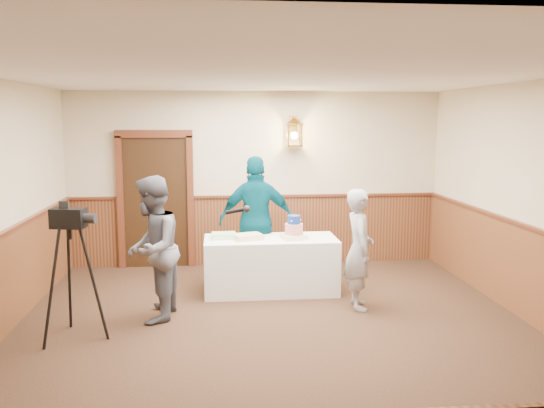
{
  "coord_description": "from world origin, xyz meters",
  "views": [
    {
      "loc": [
        -0.64,
        -5.75,
        2.36
      ],
      "look_at": [
        0.09,
        1.7,
        1.25
      ],
      "focal_mm": 38.0,
      "sensor_mm": 36.0,
      "label": 1
    }
  ],
  "objects_px": {
    "sheet_cake_yellow": "(248,237)",
    "interviewer": "(152,249)",
    "baker": "(359,249)",
    "tv_camera_rig": "(72,281)",
    "tiered_cake": "(294,230)",
    "assistant_p": "(257,220)",
    "display_table": "(271,265)",
    "sheet_cake_green": "(224,236)"
  },
  "relations": [
    {
      "from": "sheet_cake_yellow",
      "to": "interviewer",
      "type": "height_order",
      "value": "interviewer"
    },
    {
      "from": "sheet_cake_yellow",
      "to": "baker",
      "type": "bearing_deg",
      "value": -28.46
    },
    {
      "from": "tv_camera_rig",
      "to": "tiered_cake",
      "type": "bearing_deg",
      "value": 39.59
    },
    {
      "from": "assistant_p",
      "to": "tv_camera_rig",
      "type": "bearing_deg",
      "value": 42.75
    },
    {
      "from": "assistant_p",
      "to": "tiered_cake",
      "type": "bearing_deg",
      "value": 133.69
    },
    {
      "from": "sheet_cake_yellow",
      "to": "interviewer",
      "type": "distance_m",
      "value": 1.49
    },
    {
      "from": "tiered_cake",
      "to": "interviewer",
      "type": "relative_size",
      "value": 0.21
    },
    {
      "from": "tiered_cake",
      "to": "assistant_p",
      "type": "height_order",
      "value": "assistant_p"
    },
    {
      "from": "display_table",
      "to": "tiered_cake",
      "type": "relative_size",
      "value": 5.06
    },
    {
      "from": "tiered_cake",
      "to": "sheet_cake_green",
      "type": "relative_size",
      "value": 1.11
    },
    {
      "from": "tiered_cake",
      "to": "sheet_cake_yellow",
      "type": "distance_m",
      "value": 0.63
    },
    {
      "from": "display_table",
      "to": "baker",
      "type": "distance_m",
      "value": 1.36
    },
    {
      "from": "baker",
      "to": "assistant_p",
      "type": "distance_m",
      "value": 1.71
    },
    {
      "from": "display_table",
      "to": "interviewer",
      "type": "height_order",
      "value": "interviewer"
    },
    {
      "from": "sheet_cake_green",
      "to": "interviewer",
      "type": "bearing_deg",
      "value": -129.47
    },
    {
      "from": "tv_camera_rig",
      "to": "sheet_cake_yellow",
      "type": "bearing_deg",
      "value": 46.67
    },
    {
      "from": "sheet_cake_yellow",
      "to": "tv_camera_rig",
      "type": "xyz_separation_m",
      "value": [
        -1.97,
        -1.44,
        -0.15
      ]
    },
    {
      "from": "tiered_cake",
      "to": "tv_camera_rig",
      "type": "xyz_separation_m",
      "value": [
        -2.59,
        -1.44,
        -0.23
      ]
    },
    {
      "from": "interviewer",
      "to": "tiered_cake",
      "type": "bearing_deg",
      "value": 124.26
    },
    {
      "from": "tv_camera_rig",
      "to": "baker",
      "type": "bearing_deg",
      "value": 22.67
    },
    {
      "from": "interviewer",
      "to": "display_table",
      "type": "bearing_deg",
      "value": 130.72
    },
    {
      "from": "sheet_cake_yellow",
      "to": "interviewer",
      "type": "xyz_separation_m",
      "value": [
        -1.17,
        -0.92,
        0.07
      ]
    },
    {
      "from": "baker",
      "to": "display_table",
      "type": "bearing_deg",
      "value": 55.13
    },
    {
      "from": "sheet_cake_yellow",
      "to": "assistant_p",
      "type": "distance_m",
      "value": 0.54
    },
    {
      "from": "tiered_cake",
      "to": "baker",
      "type": "height_order",
      "value": "baker"
    },
    {
      "from": "tiered_cake",
      "to": "tv_camera_rig",
      "type": "height_order",
      "value": "tv_camera_rig"
    },
    {
      "from": "baker",
      "to": "assistant_p",
      "type": "relative_size",
      "value": 0.82
    },
    {
      "from": "tiered_cake",
      "to": "assistant_p",
      "type": "xyz_separation_m",
      "value": [
        -0.47,
        0.5,
        0.05
      ]
    },
    {
      "from": "sheet_cake_green",
      "to": "assistant_p",
      "type": "xyz_separation_m",
      "value": [
        0.48,
        0.39,
        0.13
      ]
    },
    {
      "from": "sheet_cake_green",
      "to": "assistant_p",
      "type": "bearing_deg",
      "value": 38.81
    },
    {
      "from": "sheet_cake_yellow",
      "to": "tv_camera_rig",
      "type": "relative_size",
      "value": 0.25
    },
    {
      "from": "tiered_cake",
      "to": "interviewer",
      "type": "distance_m",
      "value": 2.02
    },
    {
      "from": "assistant_p",
      "to": "sheet_cake_yellow",
      "type": "bearing_deg",
      "value": 73.18
    },
    {
      "from": "sheet_cake_yellow",
      "to": "baker",
      "type": "xyz_separation_m",
      "value": [
        1.34,
        -0.73,
        -0.03
      ]
    },
    {
      "from": "sheet_cake_green",
      "to": "interviewer",
      "type": "xyz_separation_m",
      "value": [
        -0.85,
        -1.03,
        0.07
      ]
    },
    {
      "from": "interviewer",
      "to": "assistant_p",
      "type": "bearing_deg",
      "value": 143.95
    },
    {
      "from": "sheet_cake_yellow",
      "to": "sheet_cake_green",
      "type": "height_order",
      "value": "same"
    },
    {
      "from": "tiered_cake",
      "to": "sheet_cake_green",
      "type": "height_order",
      "value": "tiered_cake"
    },
    {
      "from": "sheet_cake_green",
      "to": "interviewer",
      "type": "distance_m",
      "value": 1.34
    },
    {
      "from": "interviewer",
      "to": "sheet_cake_yellow",
      "type": "bearing_deg",
      "value": 135.18
    },
    {
      "from": "sheet_cake_green",
      "to": "sheet_cake_yellow",
      "type": "bearing_deg",
      "value": -18.81
    },
    {
      "from": "display_table",
      "to": "tiered_cake",
      "type": "distance_m",
      "value": 0.59
    }
  ]
}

